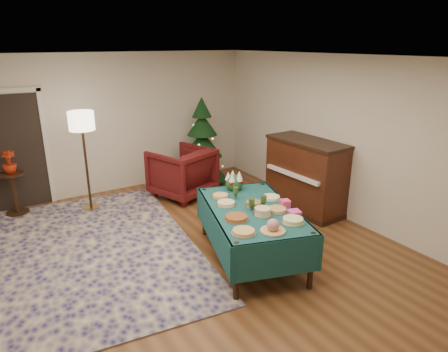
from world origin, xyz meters
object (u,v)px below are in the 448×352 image
buffet_table (252,219)px  potted_plant (10,167)px  armchair (182,170)px  floor_lamp (82,127)px  gift_box (285,204)px  christmas_tree (202,145)px  side_table (15,194)px  piano (306,176)px

buffet_table → potted_plant: size_ratio=5.55×
armchair → potted_plant: size_ratio=2.67×
buffet_table → floor_lamp: 3.41m
gift_box → floor_lamp: floor_lamp is taller
potted_plant → christmas_tree: 3.58m
buffet_table → potted_plant: (-2.60, 3.40, 0.26)m
side_table → piano: 5.09m
side_table → potted_plant: bearing=104.0°
buffet_table → potted_plant: 4.29m
floor_lamp → christmas_tree: bearing=3.4°
buffet_table → floor_lamp: floor_lamp is taller
buffet_table → armchair: (0.26, 2.66, -0.08)m
side_table → potted_plant: 0.50m
side_table → christmas_tree: size_ratio=0.41×
floor_lamp → piano: size_ratio=1.17×
christmas_tree → floor_lamp: bearing=-176.6°
armchair → floor_lamp: 1.99m
armchair → side_table: bearing=-34.1°
potted_plant → christmas_tree: size_ratio=0.21×
gift_box → piano: 1.79m
buffet_table → christmas_tree: christmas_tree is taller
armchair → christmas_tree: christmas_tree is taller
gift_box → potted_plant: bearing=129.9°
armchair → piano: piano is taller
potted_plant → armchair: bearing=-14.5°
gift_box → christmas_tree: christmas_tree is taller
christmas_tree → piano: size_ratio=1.21×
armchair → piano: size_ratio=0.70×
gift_box → floor_lamp: (-1.86, 3.16, 0.70)m
floor_lamp → armchair: bearing=-10.0°
side_table → gift_box: bearing=-50.1°
gift_box → armchair: (-0.15, 2.86, -0.28)m
potted_plant → piano: size_ratio=0.26×
gift_box → piano: size_ratio=0.08×
armchair → piano: bearing=112.0°
christmas_tree → side_table: bearing=175.2°
floor_lamp → side_table: (-1.16, 0.44, -1.14)m
buffet_table → side_table: bearing=127.4°
buffet_table → potted_plant: bearing=127.4°
armchair → piano: 2.35m
floor_lamp → christmas_tree: (2.40, 0.14, -0.68)m
buffet_table → christmas_tree: (0.96, 3.10, 0.22)m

